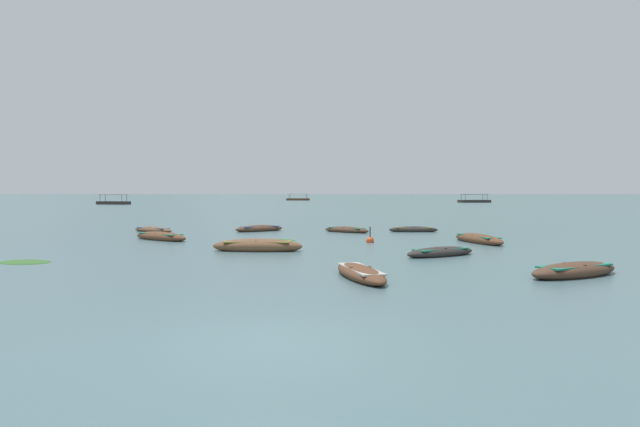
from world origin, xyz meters
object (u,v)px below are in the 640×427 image
object	(u,v)px
rowboat_0	(257,246)
rowboat_6	(441,252)
rowboat_2	(478,239)
rowboat_8	(346,230)
ferry_1	(474,201)
rowboat_9	(259,229)
rowboat_7	(161,237)
rowboat_5	(153,230)
rowboat_4	(360,273)
ferry_2	(298,199)
rowboat_1	(413,230)
rowboat_3	(575,271)
mooring_buoy	(370,241)
ferry_0	(113,202)

from	to	relation	value
rowboat_0	rowboat_6	size ratio (longest dim) A/B	1.19
rowboat_0	rowboat_2	bearing A→B (deg)	20.96
rowboat_8	ferry_1	bearing A→B (deg)	70.98
rowboat_8	rowboat_9	size ratio (longest dim) A/B	0.96
rowboat_2	rowboat_8	size ratio (longest dim) A/B	1.36
rowboat_7	rowboat_5	bearing A→B (deg)	111.75
rowboat_2	rowboat_8	bearing A→B (deg)	132.48
rowboat_4	rowboat_9	bearing A→B (deg)	105.95
ferry_1	ferry_2	xyz separation A→B (m)	(-51.27, 41.73, 0.00)
rowboat_1	rowboat_3	bearing A→B (deg)	-83.85
rowboat_4	mooring_buoy	size ratio (longest dim) A/B	4.11
rowboat_4	rowboat_6	size ratio (longest dim) A/B	1.12
rowboat_3	ferry_0	world-z (taller)	ferry_0
rowboat_3	rowboat_5	bearing A→B (deg)	136.07
ferry_2	rowboat_9	bearing A→B (deg)	-87.66
rowboat_4	rowboat_7	xyz separation A→B (m)	(-10.61, 13.57, 0.03)
rowboat_7	rowboat_9	world-z (taller)	rowboat_7
rowboat_5	mooring_buoy	world-z (taller)	mooring_buoy
rowboat_0	rowboat_7	size ratio (longest dim) A/B	1.02
rowboat_4	ferry_2	world-z (taller)	ferry_2
rowboat_8	rowboat_9	world-z (taller)	rowboat_9
rowboat_2	rowboat_7	distance (m)	17.72
rowboat_3	rowboat_4	xyz separation A→B (m)	(-6.92, -0.53, -0.02)
rowboat_0	rowboat_1	bearing A→B (deg)	53.50
rowboat_1	rowboat_3	distance (m)	19.76
rowboat_0	ferry_1	xyz separation A→B (m)	(43.41, 124.80, 0.23)
rowboat_0	mooring_buoy	size ratio (longest dim) A/B	4.34
rowboat_0	rowboat_8	bearing A→B (deg)	69.27
rowboat_5	ferry_2	size ratio (longest dim) A/B	0.43
rowboat_2	rowboat_3	xyz separation A→B (m)	(-0.13, -11.68, -0.01)
rowboat_2	ferry_1	xyz separation A→B (m)	(32.05, 120.45, 0.26)
rowboat_9	ferry_1	size ratio (longest dim) A/B	0.40
rowboat_9	rowboat_0	bearing A→B (deg)	-82.93
rowboat_4	ferry_0	xyz separation A→B (m)	(-51.13, 106.99, 0.30)
rowboat_5	rowboat_7	size ratio (longest dim) A/B	0.87
rowboat_2	ferry_2	world-z (taller)	ferry_2
rowboat_0	rowboat_5	xyz separation A→B (m)	(-8.80, 11.96, -0.08)
rowboat_2	rowboat_6	size ratio (longest dim) A/B	1.31
rowboat_9	ferry_2	world-z (taller)	ferry_2
rowboat_1	rowboat_7	world-z (taller)	rowboat_7
ferry_1	rowboat_6	bearing A→B (deg)	-105.60
rowboat_3	ferry_1	world-z (taller)	ferry_1
ferry_0	ferry_2	size ratio (longest dim) A/B	0.94
rowboat_1	rowboat_0	bearing A→B (deg)	-126.50
rowboat_8	rowboat_1	bearing A→B (deg)	5.65
rowboat_4	ferry_0	distance (m)	118.58
rowboat_5	ferry_1	distance (m)	124.34
rowboat_3	mooring_buoy	size ratio (longest dim) A/B	3.98
rowboat_0	rowboat_3	world-z (taller)	rowboat_0
rowboat_8	mooring_buoy	size ratio (longest dim) A/B	3.53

